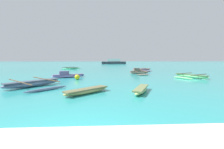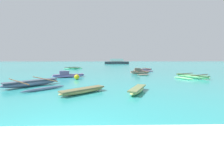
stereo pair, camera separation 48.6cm
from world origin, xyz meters
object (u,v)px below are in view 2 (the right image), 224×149
object	(u,v)px
mooring_buoy_1	(77,77)
moored_boat_2	(83,90)
moored_boat_1	(143,70)
moored_boat_3	(32,83)
moored_boat_4	(192,76)
moored_boat_6	(139,72)
moored_boat_7	(137,90)
moored_boat_0	(73,68)
moored_boat_5	(68,75)
distant_ferry	(117,62)

from	to	relation	value
mooring_buoy_1	moored_boat_2	bearing A→B (deg)	-74.79
moored_boat_1	moored_boat_2	world-z (taller)	moored_boat_1
moored_boat_1	mooring_buoy_1	world-z (taller)	mooring_buoy_1
moored_boat_3	moored_boat_4	xyz separation A→B (m)	(14.64, 4.38, -0.03)
moored_boat_1	mooring_buoy_1	size ratio (longest dim) A/B	8.83
moored_boat_1	moored_boat_2	bearing A→B (deg)	-120.05
moored_boat_6	mooring_buoy_1	bearing A→B (deg)	-143.37
moored_boat_2	moored_boat_7	size ratio (longest dim) A/B	1.01
moored_boat_0	moored_boat_4	world-z (taller)	moored_boat_4
moored_boat_2	moored_boat_6	bearing A→B (deg)	20.85
moored_boat_4	moored_boat_2	bearing A→B (deg)	-85.77
moored_boat_4	moored_boat_6	world-z (taller)	moored_boat_6
moored_boat_1	moored_boat_4	xyz separation A→B (m)	(2.95, -9.86, 0.00)
mooring_buoy_1	moored_boat_6	bearing A→B (deg)	35.77
moored_boat_5	moored_boat_6	bearing A→B (deg)	1.13
moored_boat_0	moored_boat_7	size ratio (longest dim) A/B	1.45
moored_boat_1	moored_boat_7	distance (m)	17.04
moored_boat_2	moored_boat_3	size ratio (longest dim) A/B	0.52
moored_boat_1	moored_boat_3	size ratio (longest dim) A/B	0.86
moored_boat_4	moored_boat_7	world-z (taller)	moored_boat_4
distant_ferry	moored_boat_4	bearing A→B (deg)	-82.85
moored_boat_6	distant_ferry	bearing A→B (deg)	92.17
moored_boat_3	moored_boat_5	size ratio (longest dim) A/B	1.47
moored_boat_3	distant_ferry	bearing A→B (deg)	32.50
moored_boat_6	moored_boat_7	world-z (taller)	moored_boat_6
moored_boat_0	moored_boat_2	world-z (taller)	moored_boat_0
moored_boat_0	moored_boat_1	size ratio (longest dim) A/B	0.86
moored_boat_6	moored_boat_1	bearing A→B (deg)	72.75
moored_boat_2	moored_boat_3	distance (m)	4.87
moored_boat_2	moored_boat_7	bearing A→B (deg)	-40.06
mooring_buoy_1	moored_boat_5	bearing A→B (deg)	127.77
moored_boat_5	moored_boat_7	size ratio (longest dim) A/B	1.33
moored_boat_7	mooring_buoy_1	world-z (taller)	mooring_buoy_1
moored_boat_7	distant_ferry	world-z (taller)	distant_ferry
moored_boat_4	moored_boat_7	xyz separation A→B (m)	(-7.12, -6.66, -0.03)
moored_boat_6	mooring_buoy_1	xyz separation A→B (m)	(-7.35, -5.30, -0.01)
moored_boat_3	moored_boat_7	world-z (taller)	moored_boat_3
moored_boat_3	distant_ferry	size ratio (longest dim) A/B	0.54
moored_boat_1	moored_boat_6	size ratio (longest dim) A/B	1.04
moored_boat_2	mooring_buoy_1	world-z (taller)	mooring_buoy_1
moored_boat_2	moored_boat_6	world-z (taller)	moored_boat_6
moored_boat_1	moored_boat_3	bearing A→B (deg)	-135.32
moored_boat_5	distant_ferry	bearing A→B (deg)	58.73
moored_boat_2	moored_boat_5	bearing A→B (deg)	68.64
moored_boat_1	moored_boat_3	world-z (taller)	moored_boat_3
moored_boat_2	mooring_buoy_1	xyz separation A→B (m)	(-1.64, 6.03, 0.08)
moored_boat_5	moored_boat_7	distance (m)	9.87
moored_boat_4	mooring_buoy_1	world-z (taller)	mooring_buoy_1
moored_boat_1	moored_boat_6	xyz separation A→B (m)	(-1.74, -5.32, 0.06)
moored_boat_1	moored_boat_6	distance (m)	5.60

